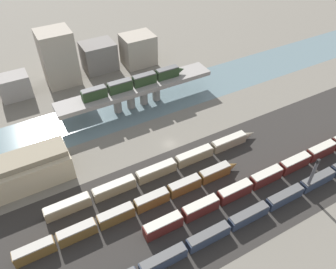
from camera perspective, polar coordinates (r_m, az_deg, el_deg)
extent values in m
plane|color=#666056|center=(113.17, 0.24, -1.63)|extent=(400.00, 400.00, 0.00)
cube|color=#282623|center=(99.51, 7.06, -9.87)|extent=(280.00, 42.00, 0.01)
cube|color=slate|center=(131.33, -5.29, 5.14)|extent=(320.00, 22.27, 0.01)
cube|color=gray|center=(126.85, -5.51, 8.04)|extent=(62.22, 8.96, 1.72)
cylinder|color=gray|center=(126.93, -8.82, 5.32)|extent=(3.11, 3.11, 7.08)
cylinder|color=gray|center=(128.45, -6.51, 6.05)|extent=(3.11, 3.11, 7.08)
cylinder|color=gray|center=(130.19, -4.26, 6.75)|extent=(3.11, 3.11, 7.08)
cylinder|color=gray|center=(132.15, -2.07, 7.42)|extent=(3.11, 3.11, 7.08)
cube|color=#23381E|center=(121.09, -12.72, 6.90)|extent=(9.11, 2.97, 3.71)
cube|color=#4C4C4C|center=(119.98, -12.86, 7.71)|extent=(8.74, 2.74, 0.40)
cube|color=#23381E|center=(123.46, -8.34, 8.25)|extent=(9.11, 2.97, 3.71)
cube|color=#4C4C4C|center=(122.37, -8.44, 9.06)|extent=(8.74, 2.74, 0.40)
cube|color=#23381E|center=(126.57, -4.13, 9.50)|extent=(9.11, 2.97, 3.71)
cube|color=#4C4C4C|center=(125.50, -4.18, 10.30)|extent=(8.74, 2.74, 0.40)
cube|color=#23381E|center=(130.36, -0.12, 10.63)|extent=(9.11, 2.97, 3.71)
cube|color=#4C4C4C|center=(129.33, -0.12, 11.42)|extent=(8.74, 2.74, 0.40)
cone|color=#23381E|center=(133.12, 2.25, 11.20)|extent=(3.19, 2.68, 2.68)
cube|color=#2D384C|center=(85.16, -0.82, -21.03)|extent=(12.21, 2.71, 3.12)
cube|color=#4C4C4C|center=(83.60, -0.83, -20.47)|extent=(11.72, 2.49, 0.40)
cube|color=#2D384C|center=(88.89, 7.02, -17.27)|extent=(12.21, 2.71, 3.12)
cube|color=#4C4C4C|center=(87.41, 7.12, -16.66)|extent=(11.72, 2.49, 0.40)
cube|color=#2D384C|center=(94.33, 13.82, -13.62)|extent=(12.21, 2.71, 3.12)
cube|color=#4C4C4C|center=(92.93, 14.00, -12.99)|extent=(11.72, 2.49, 0.40)
cube|color=#2D384C|center=(101.19, 19.61, -10.27)|extent=(12.21, 2.71, 3.12)
cube|color=#4C4C4C|center=(99.89, 19.84, -9.63)|extent=(11.72, 2.49, 0.40)
cube|color=#2D384C|center=(109.22, 24.51, -7.29)|extent=(12.21, 2.71, 3.12)
cube|color=#4C4C4C|center=(108.01, 24.76, -6.67)|extent=(11.72, 2.49, 0.40)
cube|color=#5B1E19|center=(89.60, -0.87, -15.66)|extent=(10.76, 2.95, 3.78)
cube|color=#B7B2A3|center=(87.86, -0.88, -14.92)|extent=(10.33, 2.71, 0.40)
cube|color=#5B1E19|center=(93.26, 5.68, -12.67)|extent=(10.76, 2.95, 3.78)
cube|color=#B7B2A3|center=(91.58, 5.77, -11.89)|extent=(10.33, 2.71, 0.40)
cube|color=#5B1E19|center=(98.20, 11.52, -9.80)|extent=(10.76, 2.95, 3.78)
cube|color=#B7B2A3|center=(96.61, 11.69, -9.01)|extent=(10.33, 2.71, 0.40)
cube|color=#5B1E19|center=(104.24, 16.66, -7.15)|extent=(10.76, 2.95, 3.78)
cube|color=#B7B2A3|center=(102.75, 16.88, -6.37)|extent=(10.33, 2.71, 0.40)
cube|color=#5B1E19|center=(111.21, 21.14, -4.76)|extent=(10.76, 2.95, 3.78)
cube|color=#B7B2A3|center=(109.81, 21.40, -4.00)|extent=(10.33, 2.71, 0.40)
cube|color=#5B1E19|center=(118.94, 25.04, -2.65)|extent=(10.76, 2.95, 3.78)
cube|color=#B7B2A3|center=(117.63, 25.32, -1.91)|extent=(10.33, 2.71, 0.40)
cube|color=brown|center=(92.15, -22.20, -18.36)|extent=(10.13, 2.85, 3.47)
cube|color=#9E998E|center=(90.58, -22.52, -17.72)|extent=(9.73, 2.62, 0.40)
cube|color=brown|center=(91.75, -15.51, -16.19)|extent=(10.13, 2.85, 3.47)
cube|color=#9E998E|center=(90.18, -15.74, -15.52)|extent=(9.73, 2.62, 0.40)
cube|color=brown|center=(92.63, -9.01, -13.83)|extent=(10.13, 2.85, 3.47)
cube|color=#9E998E|center=(91.07, -9.13, -13.13)|extent=(9.73, 2.62, 0.40)
cube|color=brown|center=(94.75, -2.84, -11.39)|extent=(10.13, 2.85, 3.47)
cube|color=#9E998E|center=(93.22, -2.87, -10.67)|extent=(9.73, 2.62, 0.40)
cube|color=brown|center=(98.02, 2.90, -8.97)|extent=(10.13, 2.85, 3.47)
cube|color=#9E998E|center=(96.55, 2.93, -8.23)|extent=(9.73, 2.62, 0.40)
cube|color=brown|center=(102.34, 8.13, -6.64)|extent=(10.13, 2.85, 3.47)
cube|color=#9E998E|center=(100.93, 8.23, -5.90)|extent=(9.73, 2.62, 0.40)
cone|color=brown|center=(105.67, 11.16, -5.32)|extent=(3.55, 2.57, 2.57)
cube|color=gray|center=(97.49, -17.05, -12.01)|extent=(12.97, 2.90, 3.21)
cube|color=#B7B2A3|center=(96.10, -17.27, -11.36)|extent=(12.45, 2.66, 0.40)
cube|color=gray|center=(98.78, -9.32, -9.25)|extent=(12.97, 2.90, 3.21)
cube|color=#B7B2A3|center=(97.41, -9.44, -8.57)|extent=(12.45, 2.66, 0.40)
cube|color=gray|center=(101.96, -2.05, -6.46)|extent=(12.97, 2.90, 3.21)
cube|color=#B7B2A3|center=(100.63, -2.08, -5.76)|extent=(12.45, 2.66, 0.40)
cube|color=gray|center=(106.87, 4.59, -3.79)|extent=(12.97, 2.90, 3.21)
cube|color=#B7B2A3|center=(105.60, 4.65, -3.09)|extent=(12.45, 2.66, 0.40)
cube|color=gray|center=(113.28, 10.54, -1.34)|extent=(12.97, 2.90, 3.21)
cube|color=#B7B2A3|center=(112.08, 10.65, -0.66)|extent=(12.45, 2.66, 0.40)
cone|color=gray|center=(118.08, 13.91, 0.01)|extent=(4.54, 2.61, 2.61)
cube|color=tan|center=(107.26, -24.44, -6.25)|extent=(29.84, 11.69, 8.40)
cube|color=#7C725C|center=(103.86, -25.21, -4.32)|extent=(29.24, 8.18, 1.84)
cylinder|color=#4C4C51|center=(102.68, 23.65, -6.90)|extent=(0.86, 0.86, 12.26)
cube|color=black|center=(98.17, 24.69, -4.25)|extent=(1.00, 0.70, 1.20)
cube|color=gray|center=(146.88, -25.17, 7.61)|extent=(12.07, 8.78, 9.57)
cube|color=gray|center=(146.50, -18.54, 12.56)|extent=(13.39, 12.25, 23.29)
cube|color=slate|center=(155.08, -11.94, 13.20)|extent=(14.51, 11.56, 12.62)
cube|color=gray|center=(156.66, -5.20, 14.51)|extent=(14.41, 11.63, 14.05)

